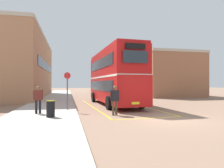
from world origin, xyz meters
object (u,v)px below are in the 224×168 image
(litter_bin, at_px, (51,109))
(bus_stop_sign, at_px, (67,87))
(double_decker_bus, at_px, (114,77))
(pedestrian_waiting_near, at_px, (38,98))
(single_deck_bus, at_px, (111,85))
(pedestrian_boarding, at_px, (115,98))

(litter_bin, height_order, bus_stop_sign, bus_stop_sign)
(double_decker_bus, xyz_separation_m, pedestrian_waiting_near, (-5.67, -5.13, -1.46))
(double_decker_bus, relative_size, single_deck_bus, 1.08)
(single_deck_bus, height_order, litter_bin, single_deck_bus)
(pedestrian_waiting_near, bearing_deg, bus_stop_sign, 43.06)
(single_deck_bus, xyz_separation_m, bus_stop_sign, (-7.44, -20.28, 0.01))
(pedestrian_boarding, xyz_separation_m, litter_bin, (-3.60, -0.74, -0.44))
(single_deck_bus, bearing_deg, double_decker_bus, -101.57)
(double_decker_bus, xyz_separation_m, pedestrian_boarding, (-1.26, -5.80, -1.49))
(double_decker_bus, bearing_deg, pedestrian_boarding, -102.28)
(single_deck_bus, height_order, pedestrian_waiting_near, single_deck_bus)
(pedestrian_waiting_near, bearing_deg, pedestrian_boarding, -8.64)
(double_decker_bus, distance_m, litter_bin, 8.37)
(single_deck_bus, distance_m, pedestrian_waiting_near, 23.65)
(pedestrian_boarding, distance_m, bus_stop_sign, 3.59)
(pedestrian_boarding, relative_size, bus_stop_sign, 0.70)
(pedestrian_boarding, distance_m, pedestrian_waiting_near, 4.46)
(pedestrian_waiting_near, bearing_deg, litter_bin, -60.09)
(single_deck_bus, distance_m, bus_stop_sign, 21.60)
(pedestrian_boarding, height_order, bus_stop_sign, bus_stop_sign)
(pedestrian_boarding, height_order, litter_bin, pedestrian_boarding)
(pedestrian_waiting_near, xyz_separation_m, litter_bin, (0.81, -1.40, -0.48))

